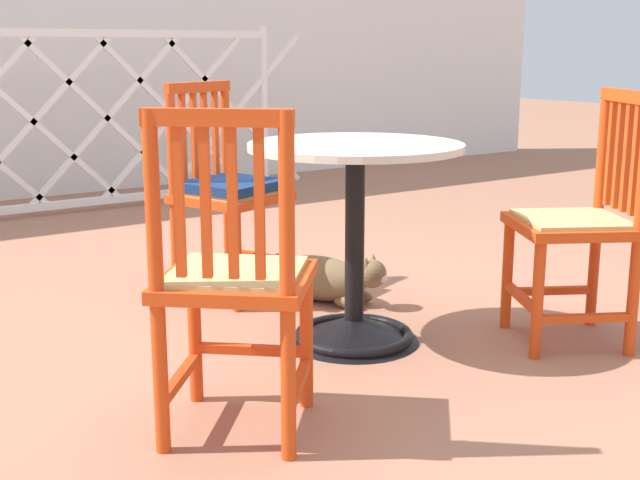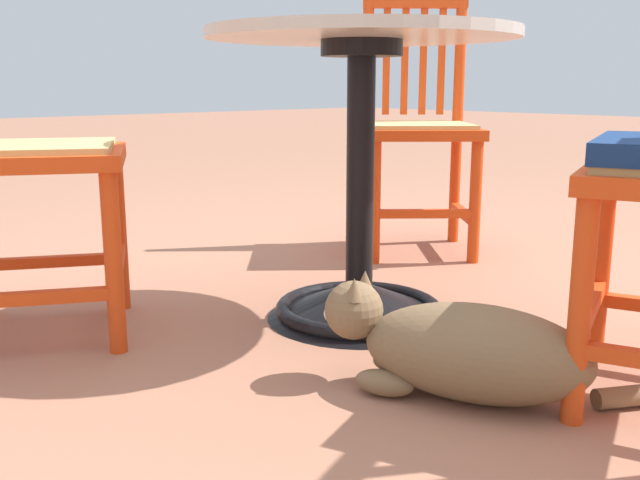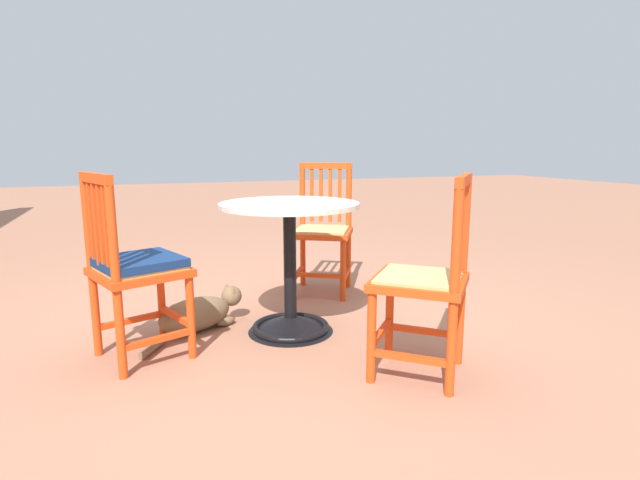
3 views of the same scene
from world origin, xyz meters
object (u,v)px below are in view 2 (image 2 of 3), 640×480
orange_chair_tucked_in (22,157)px  orange_chair_at_corner (418,131)px  tabby_cat (457,350)px  cafe_table (360,211)px

orange_chair_tucked_in → orange_chair_at_corner: size_ratio=1.00×
orange_chair_at_corner → tabby_cat: bearing=43.8°
orange_chair_tucked_in → tabby_cat: size_ratio=1.50×
cafe_table → orange_chair_at_corner: size_ratio=0.83×
cafe_table → orange_chair_at_corner: orange_chair_at_corner is taller
orange_chair_at_corner → tabby_cat: orange_chair_at_corner is taller
cafe_table → orange_chair_tucked_in: (0.67, -0.44, 0.15)m
orange_chair_at_corner → cafe_table: bearing=30.1°
cafe_table → orange_chair_tucked_in: 0.82m
orange_chair_tucked_in → orange_chair_at_corner: same height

